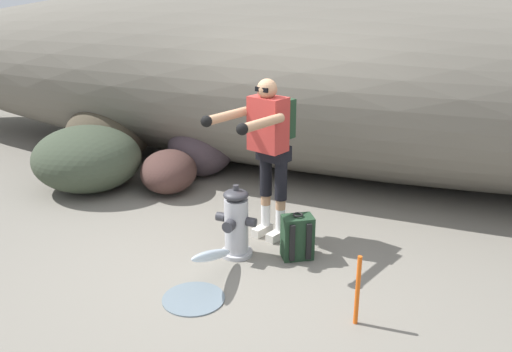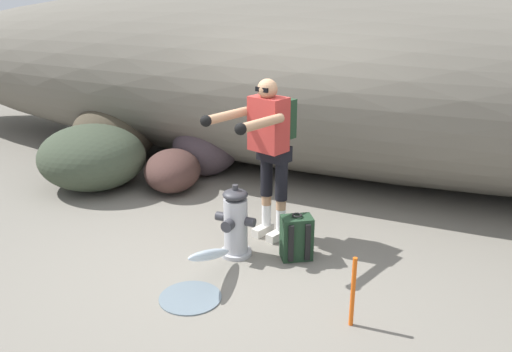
{
  "view_description": "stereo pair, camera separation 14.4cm",
  "coord_description": "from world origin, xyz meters",
  "px_view_note": "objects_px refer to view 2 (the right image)",
  "views": [
    {
      "loc": [
        2.04,
        -4.2,
        2.55
      ],
      "look_at": [
        0.08,
        0.42,
        0.75
      ],
      "focal_mm": 37.44,
      "sensor_mm": 36.0,
      "label": 1
    },
    {
      "loc": [
        2.17,
        -4.15,
        2.55
      ],
      "look_at": [
        0.08,
        0.42,
        0.75
      ],
      "focal_mm": 37.44,
      "sensor_mm": 36.0,
      "label": 2
    }
  ],
  "objects_px": {
    "boulder_large": "(92,157)",
    "survey_stake": "(353,292)",
    "fire_hydrant": "(235,223)",
    "boulder_small": "(173,170)",
    "utility_worker": "(269,140)",
    "boulder_outlier": "(206,147)",
    "spare_backpack": "(296,238)",
    "boulder_mid": "(115,133)"
  },
  "relations": [
    {
      "from": "boulder_outlier",
      "to": "spare_backpack",
      "type": "bearing_deg",
      "value": -41.68
    },
    {
      "from": "boulder_large",
      "to": "boulder_outlier",
      "type": "distance_m",
      "value": 1.55
    },
    {
      "from": "utility_worker",
      "to": "boulder_small",
      "type": "xyz_separation_m",
      "value": [
        -1.7,
        0.78,
        -0.82
      ]
    },
    {
      "from": "fire_hydrant",
      "to": "utility_worker",
      "type": "height_order",
      "value": "utility_worker"
    },
    {
      "from": "fire_hydrant",
      "to": "boulder_outlier",
      "type": "relative_size",
      "value": 0.77
    },
    {
      "from": "boulder_mid",
      "to": "spare_backpack",
      "type": "bearing_deg",
      "value": -25.84
    },
    {
      "from": "fire_hydrant",
      "to": "survey_stake",
      "type": "relative_size",
      "value": 1.24
    },
    {
      "from": "fire_hydrant",
      "to": "boulder_outlier",
      "type": "bearing_deg",
      "value": 126.19
    },
    {
      "from": "utility_worker",
      "to": "fire_hydrant",
      "type": "bearing_deg",
      "value": 0.14
    },
    {
      "from": "utility_worker",
      "to": "spare_backpack",
      "type": "distance_m",
      "value": 1.01
    },
    {
      "from": "boulder_mid",
      "to": "fire_hydrant",
      "type": "bearing_deg",
      "value": -32.63
    },
    {
      "from": "utility_worker",
      "to": "boulder_small",
      "type": "bearing_deg",
      "value": -97.66
    },
    {
      "from": "boulder_small",
      "to": "survey_stake",
      "type": "height_order",
      "value": "survey_stake"
    },
    {
      "from": "boulder_large",
      "to": "survey_stake",
      "type": "distance_m",
      "value": 4.25
    },
    {
      "from": "boulder_small",
      "to": "boulder_outlier",
      "type": "height_order",
      "value": "boulder_outlier"
    },
    {
      "from": "utility_worker",
      "to": "boulder_mid",
      "type": "bearing_deg",
      "value": -97.53
    },
    {
      "from": "fire_hydrant",
      "to": "survey_stake",
      "type": "height_order",
      "value": "fire_hydrant"
    },
    {
      "from": "fire_hydrant",
      "to": "boulder_small",
      "type": "bearing_deg",
      "value": 140.83
    },
    {
      "from": "spare_backpack",
      "to": "boulder_outlier",
      "type": "height_order",
      "value": "boulder_outlier"
    },
    {
      "from": "boulder_outlier",
      "to": "survey_stake",
      "type": "xyz_separation_m",
      "value": [
        2.83,
        -2.69,
        -0.1
      ]
    },
    {
      "from": "spare_backpack",
      "to": "boulder_large",
      "type": "bearing_deg",
      "value": 42.79
    },
    {
      "from": "boulder_small",
      "to": "spare_backpack",
      "type": "bearing_deg",
      "value": -26.85
    },
    {
      "from": "spare_backpack",
      "to": "boulder_large",
      "type": "relative_size",
      "value": 0.33
    },
    {
      "from": "boulder_large",
      "to": "boulder_mid",
      "type": "xyz_separation_m",
      "value": [
        -0.43,
        1.0,
        0.04
      ]
    },
    {
      "from": "spare_backpack",
      "to": "boulder_outlier",
      "type": "bearing_deg",
      "value": 14.18
    },
    {
      "from": "fire_hydrant",
      "to": "boulder_small",
      "type": "height_order",
      "value": "fire_hydrant"
    },
    {
      "from": "utility_worker",
      "to": "boulder_large",
      "type": "height_order",
      "value": "utility_worker"
    },
    {
      "from": "boulder_large",
      "to": "boulder_small",
      "type": "height_order",
      "value": "boulder_large"
    },
    {
      "from": "boulder_outlier",
      "to": "boulder_small",
      "type": "bearing_deg",
      "value": -96.64
    },
    {
      "from": "boulder_mid",
      "to": "boulder_outlier",
      "type": "height_order",
      "value": "boulder_mid"
    },
    {
      "from": "spare_backpack",
      "to": "survey_stake",
      "type": "bearing_deg",
      "value": -171.74
    },
    {
      "from": "boulder_large",
      "to": "survey_stake",
      "type": "bearing_deg",
      "value": -22.08
    },
    {
      "from": "spare_backpack",
      "to": "boulder_outlier",
      "type": "xyz_separation_m",
      "value": [
        -2.04,
        1.82,
        0.18
      ]
    },
    {
      "from": "utility_worker",
      "to": "boulder_outlier",
      "type": "height_order",
      "value": "utility_worker"
    },
    {
      "from": "utility_worker",
      "to": "boulder_large",
      "type": "relative_size",
      "value": 1.2
    },
    {
      "from": "spare_backpack",
      "to": "boulder_large",
      "type": "distance_m",
      "value": 3.23
    },
    {
      "from": "utility_worker",
      "to": "survey_stake",
      "type": "distance_m",
      "value": 1.86
    },
    {
      "from": "boulder_small",
      "to": "boulder_outlier",
      "type": "bearing_deg",
      "value": 83.36
    },
    {
      "from": "fire_hydrant",
      "to": "boulder_outlier",
      "type": "height_order",
      "value": "boulder_outlier"
    },
    {
      "from": "fire_hydrant",
      "to": "boulder_small",
      "type": "distance_m",
      "value": 2.01
    },
    {
      "from": "boulder_small",
      "to": "boulder_large",
      "type": "bearing_deg",
      "value": -161.08
    },
    {
      "from": "boulder_small",
      "to": "survey_stake",
      "type": "xyz_separation_m",
      "value": [
        2.92,
        -1.94,
        0.03
      ]
    }
  ]
}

